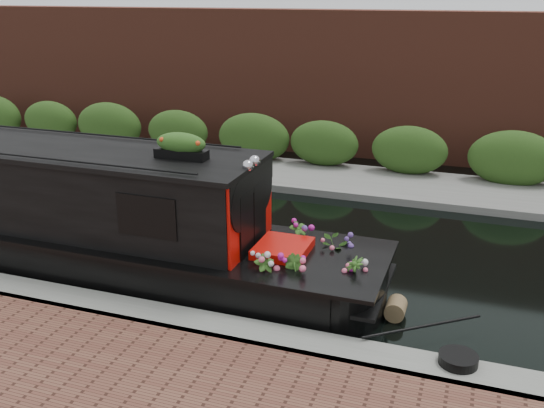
% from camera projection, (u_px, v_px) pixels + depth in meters
% --- Properties ---
extents(ground, '(80.00, 80.00, 0.00)m').
position_uv_depth(ground, '(262.00, 244.00, 11.39)').
color(ground, black).
rests_on(ground, ground).
extents(near_bank_coping, '(40.00, 0.60, 0.50)m').
position_uv_depth(near_bank_coping, '(181.00, 333.00, 8.46)').
color(near_bank_coping, gray).
rests_on(near_bank_coping, ground).
extents(far_bank_path, '(40.00, 2.40, 0.34)m').
position_uv_depth(far_bank_path, '(320.00, 181.00, 15.13)').
color(far_bank_path, slate).
rests_on(far_bank_path, ground).
extents(far_hedge, '(40.00, 1.10, 2.80)m').
position_uv_depth(far_hedge, '(329.00, 171.00, 15.93)').
color(far_hedge, '#294918').
rests_on(far_hedge, ground).
extents(far_brick_wall, '(40.00, 1.00, 8.00)m').
position_uv_depth(far_brick_wall, '(346.00, 152.00, 17.79)').
color(far_brick_wall, brown).
rests_on(far_brick_wall, ground).
extents(narrowboat, '(11.59, 2.10, 2.72)m').
position_uv_depth(narrowboat, '(38.00, 216.00, 10.53)').
color(narrowboat, black).
rests_on(narrowboat, ground).
extents(rope_fender, '(0.29, 0.37, 0.29)m').
position_uv_depth(rope_fender, '(396.00, 308.00, 8.82)').
color(rope_fender, brown).
rests_on(rope_fender, ground).
extents(coiled_mooring_rope, '(0.48, 0.48, 0.12)m').
position_uv_depth(coiled_mooring_rope, '(458.00, 359.00, 7.33)').
color(coiled_mooring_rope, black).
rests_on(coiled_mooring_rope, near_bank_coping).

